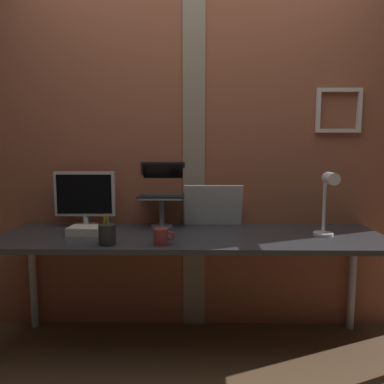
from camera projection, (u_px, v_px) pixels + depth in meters
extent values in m
plane|color=brown|center=(198.00, 355.00, 2.25)|extent=(6.00, 6.00, 0.00)
cube|color=#9E563D|center=(198.00, 144.00, 2.56)|extent=(3.27, 0.12, 2.57)
cube|color=gray|center=(195.00, 144.00, 2.50)|extent=(0.15, 0.01, 2.57)
cube|color=white|center=(340.00, 90.00, 2.43)|extent=(0.30, 0.03, 0.03)
cube|color=white|center=(338.00, 131.00, 2.46)|extent=(0.30, 0.03, 0.03)
cube|color=white|center=(319.00, 110.00, 2.45)|extent=(0.03, 0.03, 0.24)
cube|color=white|center=(360.00, 110.00, 2.44)|extent=(0.03, 0.03, 0.24)
cube|color=#333338|center=(192.00, 237.00, 2.24)|extent=(2.34, 0.67, 0.03)
cylinder|color=#B2B2B7|center=(34.00, 278.00, 2.57)|extent=(0.05, 0.05, 0.70)
cylinder|color=#B2B2B7|center=(353.00, 280.00, 2.54)|extent=(0.05, 0.05, 0.70)
cylinder|color=silver|center=(87.00, 226.00, 2.46)|extent=(0.18, 0.18, 0.01)
cylinder|color=silver|center=(87.00, 220.00, 2.46)|extent=(0.04, 0.04, 0.06)
cube|color=silver|center=(86.00, 194.00, 2.43)|extent=(0.40, 0.04, 0.29)
cube|color=black|center=(85.00, 194.00, 2.41)|extent=(0.36, 0.00, 0.26)
cylinder|color=gray|center=(163.00, 226.00, 2.45)|extent=(0.14, 0.14, 0.01)
cylinder|color=gray|center=(162.00, 212.00, 2.44)|extent=(0.03, 0.03, 0.18)
cube|color=gray|center=(162.00, 198.00, 2.43)|extent=(0.28, 0.22, 0.01)
cube|color=black|center=(162.00, 196.00, 2.43)|extent=(0.30, 0.20, 0.01)
cube|color=#2D2D30|center=(162.00, 194.00, 2.44)|extent=(0.26, 0.11, 0.00)
cube|color=black|center=(164.00, 177.00, 2.54)|extent=(0.30, 0.06, 0.21)
cube|color=black|center=(164.00, 178.00, 2.54)|extent=(0.27, 0.04, 0.18)
cube|color=white|center=(214.00, 205.00, 2.48)|extent=(0.39, 0.10, 0.28)
cylinder|color=white|center=(324.00, 234.00, 2.22)|extent=(0.12, 0.12, 0.02)
cylinder|color=white|center=(325.00, 204.00, 2.20)|extent=(0.02, 0.02, 0.36)
cylinder|color=white|center=(332.00, 179.00, 2.09)|extent=(0.07, 0.11, 0.07)
cylinder|color=#262628|center=(108.00, 235.00, 2.00)|extent=(0.09, 0.09, 0.11)
cylinder|color=green|center=(107.00, 230.00, 2.01)|extent=(0.02, 0.02, 0.14)
cylinder|color=green|center=(108.00, 231.00, 2.00)|extent=(0.02, 0.03, 0.13)
cylinder|color=orange|center=(104.00, 228.00, 2.00)|extent=(0.02, 0.04, 0.16)
cylinder|color=orange|center=(110.00, 228.00, 2.01)|extent=(0.03, 0.02, 0.16)
cylinder|color=maroon|center=(162.00, 237.00, 2.00)|extent=(0.08, 0.08, 0.09)
torus|color=maroon|center=(171.00, 236.00, 2.00)|extent=(0.05, 0.01, 0.05)
cube|color=silver|center=(86.00, 230.00, 2.24)|extent=(0.21, 0.15, 0.05)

